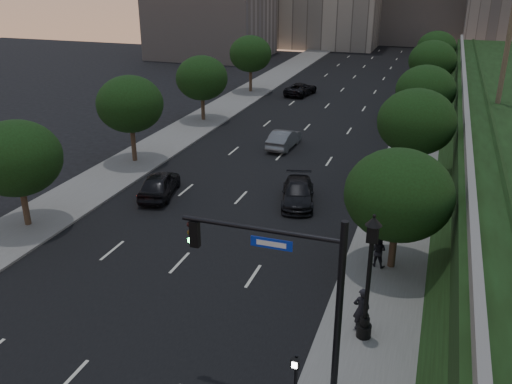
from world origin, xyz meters
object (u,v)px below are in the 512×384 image
at_px(sedan_mid_left, 284,139).
at_px(pedestrian_a, 361,309).
at_px(pedestrian_c, 407,199).
at_px(street_lamp, 368,284).
at_px(sedan_near_left, 159,184).
at_px(sedan_near_right, 298,193).
at_px(pedestrian_b, 378,251).
at_px(sedan_far_right, 389,113).
at_px(traffic_signal_mast, 306,308).
at_px(sedan_far_left, 301,89).

xyz_separation_m(sedan_mid_left, pedestrian_a, (9.96, -22.93, 0.34)).
height_order(pedestrian_a, pedestrian_c, pedestrian_a).
distance_m(street_lamp, pedestrian_c, 13.12).
bearing_deg(sedan_near_left, sedan_near_right, 178.51).
bearing_deg(pedestrian_b, sedan_near_left, -3.70).
xyz_separation_m(sedan_mid_left, sedan_near_right, (4.09, -10.89, -0.06)).
height_order(sedan_near_left, sedan_far_right, sedan_near_left).
bearing_deg(pedestrian_b, sedan_mid_left, -46.03).
xyz_separation_m(traffic_signal_mast, sedan_far_left, (-12.41, 47.37, -2.94)).
relative_size(sedan_near_left, pedestrian_a, 2.50).
height_order(sedan_far_left, sedan_near_right, sedan_far_left).
xyz_separation_m(sedan_near_left, sedan_mid_left, (4.87, 12.67, -0.05)).
distance_m(sedan_far_left, pedestrian_a, 45.24).
distance_m(sedan_mid_left, pedestrian_b, 20.13).
distance_m(sedan_near_left, sedan_mid_left, 13.58).
bearing_deg(street_lamp, sedan_near_right, 115.98).
distance_m(sedan_near_right, pedestrian_c, 6.72).
xyz_separation_m(traffic_signal_mast, sedan_near_left, (-13.48, 14.55, -2.85)).
bearing_deg(sedan_far_right, traffic_signal_mast, -93.31).
bearing_deg(sedan_mid_left, pedestrian_a, 116.62).
relative_size(sedan_mid_left, sedan_far_left, 0.90).
height_order(sedan_near_left, pedestrian_b, pedestrian_b).
relative_size(traffic_signal_mast, sedan_mid_left, 1.49).
xyz_separation_m(street_lamp, sedan_far_left, (-13.99, 43.54, -1.91)).
relative_size(pedestrian_a, pedestrian_c, 1.09).
height_order(traffic_signal_mast, pedestrian_a, traffic_signal_mast).
relative_size(sedan_mid_left, sedan_near_right, 0.95).
distance_m(sedan_near_left, sedan_near_right, 9.14).
bearing_deg(pedestrian_b, traffic_signal_mast, 96.31).
xyz_separation_m(street_lamp, sedan_mid_left, (-10.18, 23.39, -1.86)).
relative_size(traffic_signal_mast, sedan_far_right, 1.60).
distance_m(pedestrian_b, pedestrian_c, 7.16).
height_order(sedan_near_left, pedestrian_a, pedestrian_a).
xyz_separation_m(pedestrian_a, pedestrian_b, (0.01, 5.44, -0.12)).
bearing_deg(pedestrian_b, pedestrian_a, 104.22).
bearing_deg(pedestrian_a, sedan_near_right, -84.21).
bearing_deg(pedestrian_c, sedan_near_right, -21.46).
distance_m(sedan_far_right, pedestrian_b, 29.28).
distance_m(sedan_near_left, pedestrian_c, 15.82).
relative_size(street_lamp, sedan_near_right, 1.14).
bearing_deg(traffic_signal_mast, pedestrian_a, 72.43).
relative_size(sedan_near_left, sedan_near_right, 0.98).
height_order(street_lamp, sedan_far_left, street_lamp).
relative_size(sedan_near_right, sedan_far_right, 1.13).
height_order(sedan_near_right, sedan_far_right, sedan_far_right).
height_order(sedan_mid_left, pedestrian_c, pedestrian_c).
bearing_deg(pedestrian_c, traffic_signal_mast, 56.80).
xyz_separation_m(sedan_mid_left, pedestrian_c, (10.78, -10.38, 0.26)).
relative_size(traffic_signal_mast, sedan_far_left, 1.34).
height_order(sedan_far_right, pedestrian_b, pedestrian_b).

